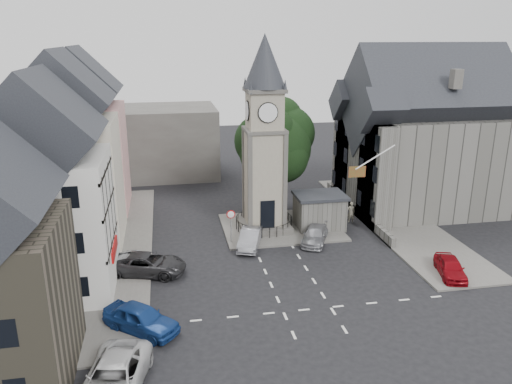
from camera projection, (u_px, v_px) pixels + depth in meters
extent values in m
plane|color=black|center=(286.00, 270.00, 35.73)|extent=(120.00, 120.00, 0.00)
cube|color=#595651|center=(113.00, 248.00, 39.17)|extent=(6.00, 30.00, 0.14)
cube|color=#595651|center=(393.00, 219.00, 45.29)|extent=(6.00, 26.00, 0.14)
cube|color=#595651|center=(281.00, 227.00, 43.47)|extent=(10.00, 8.00, 0.16)
cube|color=silver|center=(307.00, 310.00, 30.57)|extent=(20.00, 8.00, 0.01)
cube|color=#4C4944|center=(264.00, 225.00, 43.13)|extent=(4.20, 4.20, 0.70)
torus|color=black|center=(264.00, 217.00, 42.91)|extent=(4.86, 4.86, 0.06)
cube|color=gray|center=(264.00, 177.00, 41.82)|extent=(3.00, 3.00, 8.00)
cube|color=black|center=(267.00, 214.00, 41.30)|extent=(1.20, 0.25, 2.40)
cube|color=#4C4944|center=(264.00, 130.00, 40.61)|extent=(3.30, 3.30, 0.25)
cube|color=gray|center=(264.00, 110.00, 40.13)|extent=(2.70, 2.70, 3.20)
cylinder|color=white|center=(268.00, 113.00, 38.82)|extent=(1.50, 0.12, 1.50)
cube|color=#4C4944|center=(265.00, 90.00, 39.65)|extent=(3.10, 3.10, 0.30)
cone|color=black|center=(265.00, 61.00, 38.97)|extent=(3.40, 3.40, 4.20)
cube|color=#56544F|center=(319.00, 212.00, 43.18)|extent=(4.00, 3.00, 2.80)
cube|color=black|center=(320.00, 195.00, 42.71)|extent=(4.30, 3.30, 0.25)
cylinder|color=black|center=(274.00, 187.00, 47.61)|extent=(0.70, 0.70, 4.40)
cylinder|color=black|center=(231.00, 229.00, 39.96)|extent=(0.10, 0.10, 2.50)
cone|color=#A50C0C|center=(231.00, 214.00, 39.49)|extent=(0.70, 0.06, 0.70)
cone|color=white|center=(231.00, 215.00, 39.47)|extent=(0.54, 0.04, 0.54)
cube|color=#DC9E97|center=(85.00, 159.00, 46.54)|extent=(7.50, 7.00, 10.00)
cube|color=beige|center=(70.00, 183.00, 39.04)|extent=(7.50, 7.00, 10.00)
cube|color=silver|center=(50.00, 226.00, 31.69)|extent=(7.50, 7.00, 9.00)
cube|color=#4C4944|center=(131.00, 142.00, 58.70)|extent=(20.00, 10.00, 8.00)
cube|color=#56544F|center=(422.00, 162.00, 47.47)|extent=(14.00, 10.00, 9.00)
cube|color=#56544F|center=(376.00, 175.00, 43.11)|extent=(1.60, 4.40, 9.00)
cube|color=#56544F|center=(348.00, 157.00, 49.67)|extent=(1.60, 4.40, 9.00)
cube|color=#56544F|center=(356.00, 210.00, 46.57)|extent=(0.40, 16.00, 0.90)
cylinder|color=white|center=(375.00, 157.00, 38.76)|extent=(3.17, 0.10, 1.89)
plane|color=#B21414|center=(357.00, 172.00, 38.85)|extent=(1.40, 0.00, 1.40)
imported|color=navy|center=(141.00, 319.00, 28.15)|extent=(4.78, 4.40, 1.58)
imported|color=#9EA1A6|center=(137.00, 262.00, 35.54)|extent=(4.02, 1.83, 1.28)
imported|color=#2A2A2C|center=(147.00, 264.00, 34.92)|extent=(5.89, 3.85, 1.51)
imported|color=gray|center=(250.00, 239.00, 39.42)|extent=(2.78, 4.55, 1.42)
imported|color=gray|center=(315.00, 235.00, 40.37)|extent=(3.49, 4.69, 1.26)
imported|color=maroon|center=(450.00, 267.00, 34.63)|extent=(2.60, 4.25, 1.35)
imported|color=silver|center=(113.00, 380.00, 23.16)|extent=(3.73, 6.19, 1.61)
imported|color=beige|center=(351.00, 212.00, 44.57)|extent=(0.72, 0.50, 1.90)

